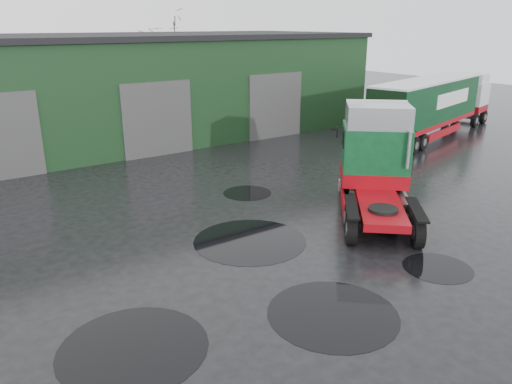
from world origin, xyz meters
TOP-DOWN VIEW (x-y plane):
  - ground at (0.00, 0.00)m, footprint 100.00×100.00m
  - warehouse at (2.00, 20.00)m, footprint 32.40×12.40m
  - hero_tractor at (4.50, 0.53)m, footprint 6.45×6.74m
  - lorry_right at (17.00, 7.95)m, footprint 14.47×5.84m
  - wash_bucket at (6.43, 0.18)m, footprint 0.36×0.36m
  - tree_back_b at (10.00, 30.00)m, footprint 4.40×4.40m
  - puddle_0 at (-1.22, -3.20)m, footprint 3.33×3.33m
  - puddle_1 at (2.31, 5.82)m, footprint 2.07×2.07m
  - puddle_2 at (-5.85, -1.63)m, footprint 3.39×3.39m
  - puddle_3 at (3.07, -3.19)m, footprint 2.04×2.04m
  - puddle_4 at (-0.41, 1.66)m, footprint 3.79×3.79m

SIDE VIEW (x-z plane):
  - ground at x=0.00m, z-range 0.00..0.00m
  - puddle_0 at x=-1.22m, z-range 0.00..0.01m
  - puddle_1 at x=2.31m, z-range 0.00..0.01m
  - puddle_2 at x=-5.85m, z-range 0.00..0.01m
  - puddle_3 at x=3.07m, z-range 0.00..0.01m
  - puddle_4 at x=-0.41m, z-range 0.00..0.01m
  - wash_bucket at x=6.43m, z-range 0.00..0.30m
  - lorry_right at x=17.00m, z-range 0.00..3.76m
  - hero_tractor at x=4.50m, z-range 0.00..4.07m
  - warehouse at x=2.00m, z-range 0.01..6.31m
  - tree_back_b at x=10.00m, z-range 0.00..7.50m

